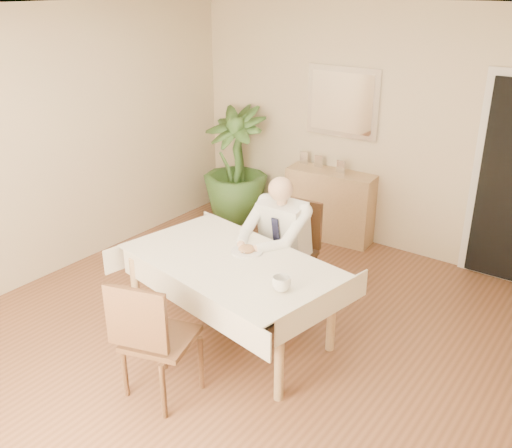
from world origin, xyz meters
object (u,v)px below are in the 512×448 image
Objects in this scene: seated_man at (274,241)px; potted_palm at (235,165)px; dining_table at (231,269)px; chair_far at (292,245)px; sideboard at (330,205)px; coffee_mug at (281,284)px; chair_near at (151,335)px.

seated_man is 2.22m from potted_palm.
dining_table is 1.97× the size of chair_far.
dining_table is 1.88× the size of sideboard.
coffee_mug is at bearing -52.14° from seated_man.
sideboard is at bearing 109.38° from dining_table.
sideboard is at bearing 111.61° from coffee_mug.
sideboard is at bearing 100.75° from chair_far.
coffee_mug is 3.17m from potted_palm.
coffee_mug is (0.59, -1.05, 0.27)m from chair_far.
sideboard is (-0.39, 3.17, -0.14)m from chair_near.
dining_table is at bearing -94.56° from chair_far.
chair_near is 0.68× the size of potted_palm.
potted_palm reaches higher than chair_far.
potted_palm reaches higher than dining_table.
chair_far is at bearing 72.72° from chair_near.
chair_far is 7.08× the size of coffee_mug.
coffee_mug is 0.13× the size of sideboard.
sideboard is (-0.38, 1.70, -0.29)m from seated_man.
seated_man is at bearing -94.56° from chair_far.
potted_palm is at bearing 101.06° from chair_near.
sideboard is at bearing 102.75° from seated_man.
chair_near reaches higher than coffee_mug.
chair_far reaches higher than dining_table.
potted_palm is at bearing -177.04° from sideboard.
potted_palm is (-1.62, 3.00, 0.16)m from chair_near.
chair_near is at bearing -94.44° from chair_far.
dining_table is 0.59m from seated_man.
chair_far is 0.68× the size of potted_palm.
chair_near is at bearing -129.05° from coffee_mug.
chair_far is (0.00, 0.89, -0.13)m from dining_table.
seated_man is at bearing -43.20° from potted_palm.
seated_man reaches higher than dining_table.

